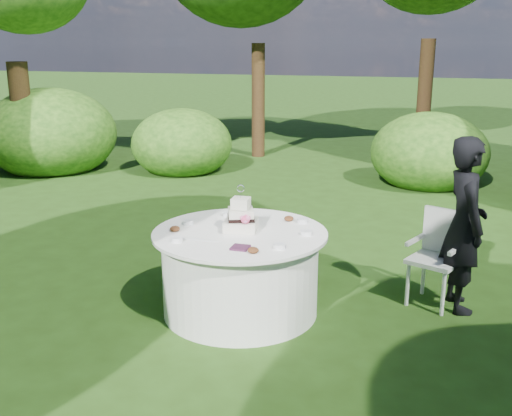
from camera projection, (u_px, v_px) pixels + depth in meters
The scene contains 9 objects.
ground at pixel (241, 311), 5.52m from camera, with size 80.00×80.00×0.00m, color #213E11.
napkins at pixel (240, 248), 4.87m from camera, with size 0.14×0.14×0.02m, color #451D39.
feather_plume at pixel (197, 239), 5.08m from camera, with size 0.48×0.07×0.01m, color white.
guest at pixel (464, 225), 5.40m from camera, with size 0.59×0.39×1.61m, color black.
table at pixel (240, 272), 5.41m from camera, with size 1.56×1.56×0.77m.
cake at pixel (241, 218), 5.32m from camera, with size 0.33×0.33×0.42m.
chair at pixel (439, 250), 5.59m from camera, with size 0.56×0.56×0.89m.
votives at pixel (247, 229), 5.33m from camera, with size 1.21×0.95×0.04m.
petal_cups at pixel (239, 232), 5.23m from camera, with size 0.98×1.04×0.05m.
Camera 1 is at (1.66, -4.78, 2.39)m, focal length 42.00 mm.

